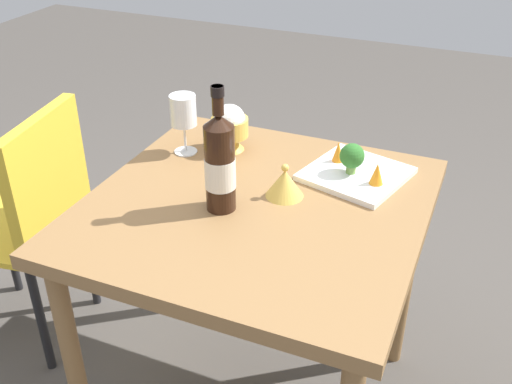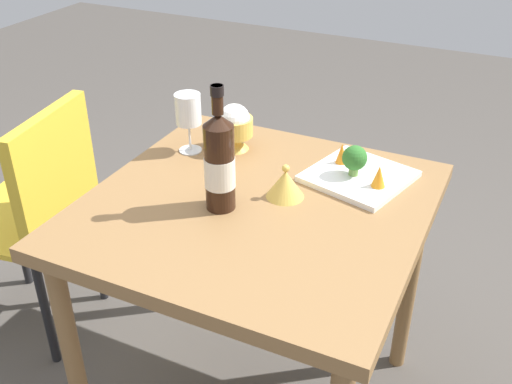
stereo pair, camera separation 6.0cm
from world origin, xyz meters
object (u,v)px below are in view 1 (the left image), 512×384
Objects in this scene: rice_bowl at (230,127)px; serving_plate at (356,174)px; chair_near_window at (33,207)px; rice_bowl_lid at (285,183)px; wine_bottle at (220,163)px; wine_glass at (183,112)px; carrot_garnish_left at (338,151)px; broccoli_floret at (352,157)px; carrot_garnish_right at (377,174)px.

serving_plate is at bearing -2.68° from rice_bowl.
chair_near_window reaches higher than rice_bowl_lid.
wine_bottle is 3.25× the size of rice_bowl_lid.
wine_bottle reaches higher than rice_bowl_lid.
wine_glass is at bearing -81.80° from chair_near_window.
carrot_garnish_left is at bearing 148.39° from serving_plate.
broccoli_floret is 0.08m from carrot_garnish_left.
rice_bowl is at bearing 172.09° from carrot_garnish_right.
rice_bowl is 2.37× the size of carrot_garnish_left.
rice_bowl_lid is at bearing -110.78° from carrot_garnish_left.
chair_near_window is 8.50× the size of rice_bowl_lid.
carrot_garnish_left and carrot_garnish_right have the same top height.
rice_bowl_lid is at bearing -148.76° from carrot_garnish_right.
serving_plate is at bearing 5.77° from wine_glass.
carrot_garnish_right is at bearing 0.60° from wine_glass.
rice_bowl reaches higher than serving_plate.
carrot_garnish_right is (0.46, -0.06, -0.03)m from rice_bowl.
wine_bottle is 5.42× the size of carrot_garnish_left.
chair_near_window reaches higher than carrot_garnish_right.
wine_glass is 0.52m from serving_plate.
rice_bowl_lid is 1.67× the size of carrot_garnish_left.
rice_bowl is 0.46× the size of serving_plate.
wine_bottle is 0.42m from carrot_garnish_right.
chair_near_window is 2.77× the size of serving_plate.
broccoli_floret is 0.09m from carrot_garnish_right.
rice_bowl reaches higher than carrot_garnish_left.
chair_near_window is 4.75× the size of wine_glass.
wine_bottle reaches higher than wine_glass.
wine_bottle is at bearing -122.15° from carrot_garnish_left.
rice_bowl_lid is (0.85, 0.03, 0.26)m from chair_near_window.
rice_bowl_lid is 0.23m from carrot_garnish_left.
wine_bottle is 1.81× the size of wine_glass.
rice_bowl is (-0.12, 0.31, -0.05)m from wine_bottle.
wine_glass reaches higher than broccoli_floret.
rice_bowl_lid is 1.66× the size of carrot_garnish_right.
chair_near_window is at bearing -162.60° from wine_glass.
carrot_garnish_left is (0.21, 0.33, -0.08)m from wine_bottle.
broccoli_floret is (0.98, 0.19, 0.29)m from chair_near_window.
chair_near_window is 6.00× the size of rice_bowl.
wine_glass is 0.14m from rice_bowl.
rice_bowl_lid is at bearing -130.14° from serving_plate.
rice_bowl is 0.31m from rice_bowl_lid.
carrot_garnish_left is at bearing 134.74° from broccoli_floret.
broccoli_floret reaches higher than carrot_garnish_left.
rice_bowl is (0.11, 0.07, -0.05)m from wine_glass.
rice_bowl reaches higher than broccoli_floret.
wine_bottle is 0.19m from rice_bowl_lid.
chair_near_window is at bearing -177.81° from rice_bowl_lid.
serving_plate is 0.06m from broccoli_floret.
rice_bowl_lid is at bearing 42.74° from wine_bottle.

